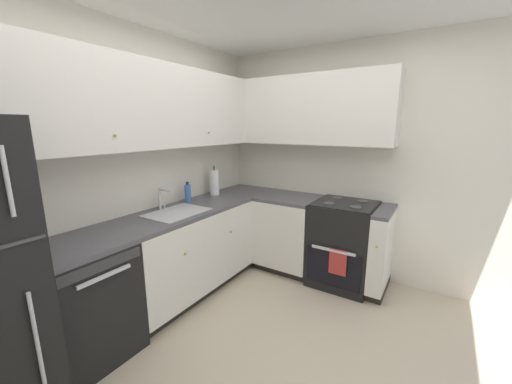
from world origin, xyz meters
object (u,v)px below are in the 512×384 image
oven_range (343,243)px  paper_towel_roll (214,182)px  soap_bottle (188,193)px  dishwasher (84,303)px

oven_range → paper_towel_roll: 1.60m
oven_range → paper_towel_roll: paper_towel_roll is taller
paper_towel_roll → soap_bottle: bearing=177.2°
dishwasher → paper_towel_roll: 1.79m
dishwasher → soap_bottle: (1.26, 0.18, 0.56)m
dishwasher → paper_towel_roll: (1.67, 0.16, 0.61)m
oven_range → soap_bottle: (-0.83, 1.45, 0.53)m
dishwasher → paper_towel_roll: paper_towel_roll is taller
dishwasher → soap_bottle: soap_bottle is taller
dishwasher → oven_range: 2.44m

